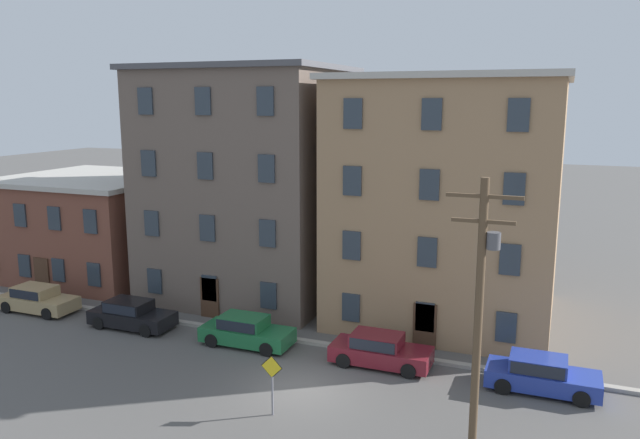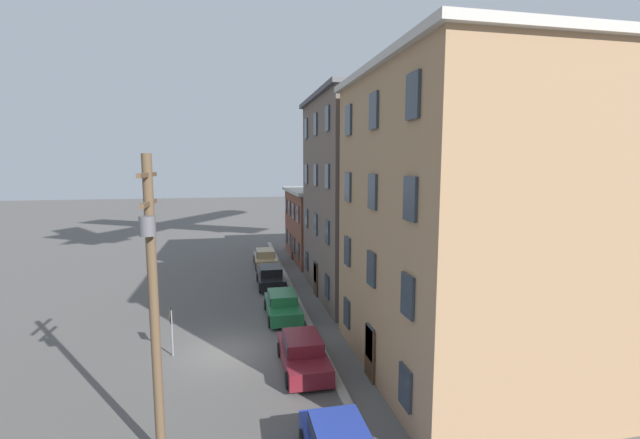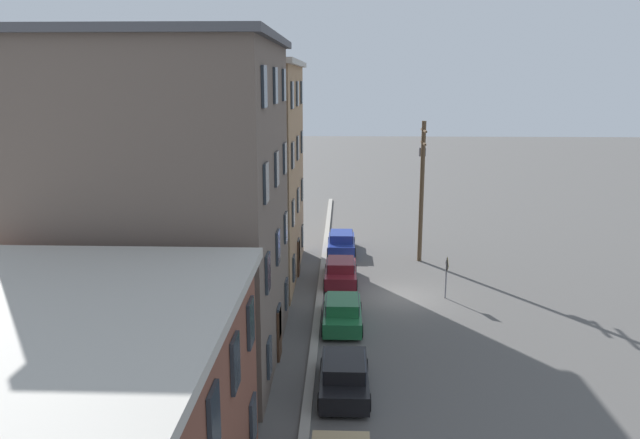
% 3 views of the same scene
% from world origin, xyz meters
% --- Properties ---
extents(ground_plane, '(200.00, 200.00, 0.00)m').
position_xyz_m(ground_plane, '(0.00, 0.00, 0.00)').
color(ground_plane, '#565451').
extents(kerb_strip, '(56.00, 0.36, 0.16)m').
position_xyz_m(kerb_strip, '(0.00, 4.50, 0.08)').
color(kerb_strip, '#9E998E').
rests_on(kerb_strip, ground_plane).
extents(apartment_corner, '(11.13, 10.62, 6.58)m').
position_xyz_m(apartment_corner, '(-19.60, 11.05, 3.31)').
color(apartment_corner, brown).
rests_on(apartment_corner, ground_plane).
extents(apartment_midblock, '(11.05, 9.56, 13.42)m').
position_xyz_m(apartment_midblock, '(-7.86, 10.53, 6.72)').
color(apartment_midblock, '#66564C').
rests_on(apartment_midblock, ground_plane).
extents(apartment_far, '(11.46, 11.41, 12.78)m').
position_xyz_m(apartment_far, '(3.80, 11.45, 6.40)').
color(apartment_far, '#9E7A56').
rests_on(apartment_far, ground_plane).
extents(car_tan, '(4.40, 1.92, 1.43)m').
position_xyz_m(car_tan, '(-17.27, 3.26, 0.75)').
color(car_tan, tan).
rests_on(car_tan, ground_plane).
extents(car_black, '(4.40, 1.92, 1.43)m').
position_xyz_m(car_black, '(-10.85, 3.15, 0.75)').
color(car_black, black).
rests_on(car_black, ground_plane).
extents(car_green, '(4.40, 1.92, 1.43)m').
position_xyz_m(car_green, '(-4.23, 3.24, 0.75)').
color(car_green, '#1E6638').
rests_on(car_green, ground_plane).
extents(car_maroon, '(4.40, 1.92, 1.43)m').
position_xyz_m(car_maroon, '(2.36, 3.37, 0.75)').
color(car_maroon, maroon).
rests_on(car_maroon, ground_plane).
extents(caution_sign, '(0.87, 0.08, 2.35)m').
position_xyz_m(caution_sign, '(-0.09, -2.40, 1.55)').
color(caution_sign, slate).
rests_on(caution_sign, ground_plane).
extents(utility_pole, '(2.40, 0.44, 9.17)m').
position_xyz_m(utility_pole, '(7.17, -1.81, 5.15)').
color(utility_pole, brown).
rests_on(utility_pole, ground_plane).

